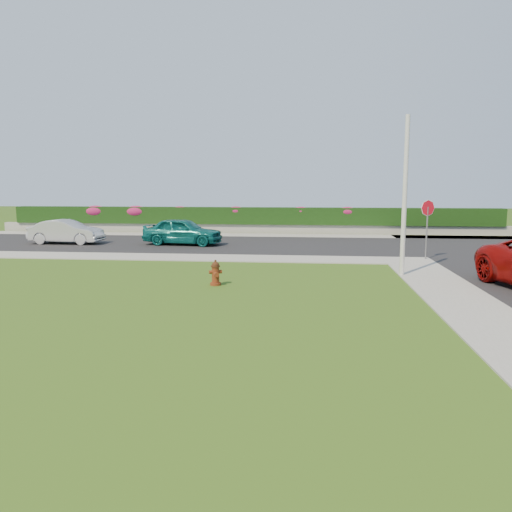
# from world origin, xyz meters

# --- Properties ---
(ground) EXTENTS (120.00, 120.00, 0.00)m
(ground) POSITION_xyz_m (0.00, 0.00, 0.00)
(ground) COLOR black
(ground) RESTS_ON ground
(street_far) EXTENTS (26.00, 8.00, 0.04)m
(street_far) POSITION_xyz_m (-5.00, 14.00, 0.02)
(street_far) COLOR black
(street_far) RESTS_ON ground
(sidewalk_far) EXTENTS (24.00, 2.00, 0.04)m
(sidewalk_far) POSITION_xyz_m (-6.00, 9.00, 0.02)
(sidewalk_far) COLOR gray
(sidewalk_far) RESTS_ON ground
(curb_corner) EXTENTS (2.00, 2.00, 0.04)m
(curb_corner) POSITION_xyz_m (7.00, 9.00, 0.02)
(curb_corner) COLOR gray
(curb_corner) RESTS_ON ground
(sidewalk_beyond) EXTENTS (34.00, 2.00, 0.04)m
(sidewalk_beyond) POSITION_xyz_m (-1.00, 19.00, 0.02)
(sidewalk_beyond) COLOR gray
(sidewalk_beyond) RESTS_ON ground
(retaining_wall) EXTENTS (34.00, 0.40, 0.60)m
(retaining_wall) POSITION_xyz_m (-1.00, 20.50, 0.30)
(retaining_wall) COLOR gray
(retaining_wall) RESTS_ON ground
(hedge) EXTENTS (32.00, 0.90, 1.10)m
(hedge) POSITION_xyz_m (-1.00, 20.60, 1.15)
(hedge) COLOR black
(hedge) RESTS_ON retaining_wall
(fire_hydrant) EXTENTS (0.42, 0.40, 0.80)m
(fire_hydrant) POSITION_xyz_m (-0.04, 3.22, 0.38)
(fire_hydrant) COLOR #53210D
(fire_hydrant) RESTS_ON ground
(sedan_teal) EXTENTS (4.29, 2.12, 1.41)m
(sedan_teal) POSITION_xyz_m (-3.70, 13.47, 0.74)
(sedan_teal) COLOR #0C5B59
(sedan_teal) RESTS_ON street_far
(sedan_silver) EXTENTS (3.90, 1.45, 1.27)m
(sedan_silver) POSITION_xyz_m (-10.01, 13.30, 0.68)
(sedan_silver) COLOR #B7B9BF
(sedan_silver) RESTS_ON street_far
(utility_pole) EXTENTS (0.16, 0.16, 5.46)m
(utility_pole) POSITION_xyz_m (6.09, 5.54, 2.73)
(utility_pole) COLOR silver
(utility_pole) RESTS_ON ground
(stop_sign) EXTENTS (0.62, 0.33, 2.53)m
(stop_sign) POSITION_xyz_m (7.79, 9.49, 1.88)
(stop_sign) COLOR slate
(stop_sign) RESTS_ON ground
(flower_clump_a) EXTENTS (1.51, 0.97, 0.75)m
(flower_clump_a) POSITION_xyz_m (-11.51, 20.50, 1.40)
(flower_clump_a) COLOR #C02162
(flower_clump_a) RESTS_ON hedge
(flower_clump_b) EXTENTS (1.51, 0.97, 0.76)m
(flower_clump_b) POSITION_xyz_m (-8.68, 20.50, 1.40)
(flower_clump_b) COLOR #C02162
(flower_clump_b) RESTS_ON hedge
(flower_clump_c) EXTENTS (1.07, 0.69, 0.54)m
(flower_clump_c) POSITION_xyz_m (-5.67, 20.50, 1.49)
(flower_clump_c) COLOR #C02162
(flower_clump_c) RESTS_ON hedge
(flower_clump_d) EXTENTS (1.16, 0.74, 0.58)m
(flower_clump_d) POSITION_xyz_m (-1.90, 20.50, 1.47)
(flower_clump_d) COLOR #C02162
(flower_clump_d) RESTS_ON hedge
(flower_clump_e) EXTENTS (1.11, 0.72, 0.56)m
(flower_clump_e) POSITION_xyz_m (2.33, 20.50, 1.48)
(flower_clump_e) COLOR #C02162
(flower_clump_e) RESTS_ON hedge
(flower_clump_f) EXTENTS (1.23, 0.79, 0.62)m
(flower_clump_f) POSITION_xyz_m (5.31, 20.50, 1.45)
(flower_clump_f) COLOR #C02162
(flower_clump_f) RESTS_ON hedge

